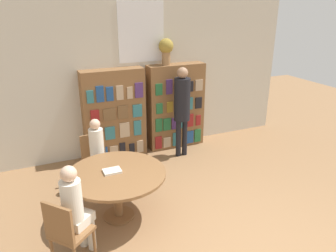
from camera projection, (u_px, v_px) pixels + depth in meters
wall_back at (142, 77)px, 6.44m from camera, size 6.40×0.07×3.00m
bookshelf_left at (114, 114)px, 6.26m from camera, size 1.18×0.34×1.74m
bookshelf_right at (176, 106)px, 6.75m from camera, size 1.18×0.34×1.74m
flower_vase at (166, 49)px, 6.25m from camera, size 0.29×0.29×0.50m
reading_table at (117, 179)px, 4.49m from camera, size 1.36×1.36×0.71m
chair_near_camera at (66, 231)px, 3.68m from camera, size 0.56×0.56×0.87m
chair_left_side at (96, 158)px, 5.37m from camera, size 0.43×0.43×0.87m
seated_reader_left at (98, 153)px, 5.15m from camera, size 0.25×0.36×1.21m
seated_reader_right at (75, 207)px, 3.76m from camera, size 0.40×0.39×1.23m
librarian_standing at (182, 103)px, 6.20m from camera, size 0.31×0.58×1.77m
open_book_on_table at (112, 171)px, 4.46m from camera, size 0.24×0.18×0.03m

